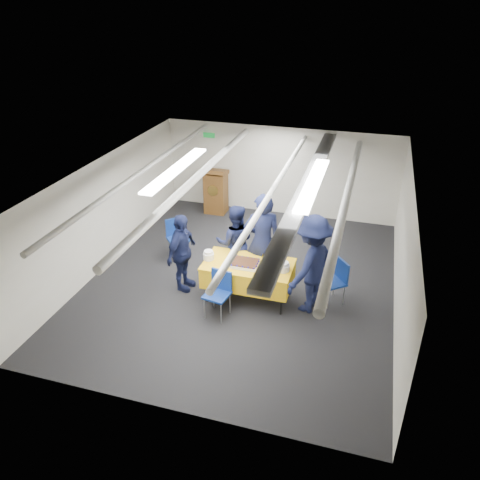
# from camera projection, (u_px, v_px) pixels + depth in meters

# --- Properties ---
(ground) EXTENTS (7.00, 7.00, 0.00)m
(ground) POSITION_uv_depth(u_px,v_px,m) (242.00, 281.00, 9.59)
(ground) COLOR black
(ground) RESTS_ON ground
(room_shell) EXTENTS (6.00, 7.00, 2.30)m
(room_shell) POSITION_uv_depth(u_px,v_px,m) (252.00, 192.00, 9.06)
(room_shell) COLOR silver
(room_shell) RESTS_ON ground
(serving_table) EXTENTS (1.67, 0.91, 0.77)m
(serving_table) POSITION_uv_depth(u_px,v_px,m) (248.00, 273.00, 8.79)
(serving_table) COLOR black
(serving_table) RESTS_ON ground
(sheet_cake) EXTENTS (0.50, 0.38, 0.09)m
(sheet_cake) POSITION_uv_depth(u_px,v_px,m) (245.00, 263.00, 8.62)
(sheet_cake) COLOR white
(sheet_cake) RESTS_ON serving_table
(plate_stack_left) EXTENTS (0.21, 0.21, 0.18)m
(plate_stack_left) POSITION_uv_depth(u_px,v_px,m) (209.00, 255.00, 8.80)
(plate_stack_left) COLOR white
(plate_stack_left) RESTS_ON serving_table
(plate_stack_right) EXTENTS (0.25, 0.25, 0.17)m
(plate_stack_right) POSITION_uv_depth(u_px,v_px,m) (283.00, 267.00, 8.45)
(plate_stack_right) COLOR white
(plate_stack_right) RESTS_ON serving_table
(podium) EXTENTS (0.62, 0.53, 1.25)m
(podium) POSITION_uv_depth(u_px,v_px,m) (216.00, 191.00, 12.28)
(podium) COLOR brown
(podium) RESTS_ON ground
(chair_near) EXTENTS (0.49, 0.49, 0.87)m
(chair_near) POSITION_uv_depth(u_px,v_px,m) (219.00, 289.00, 8.38)
(chair_near) COLOR gray
(chair_near) RESTS_ON ground
(chair_right) EXTENTS (0.59, 0.59, 0.87)m
(chair_right) POSITION_uv_depth(u_px,v_px,m) (337.00, 277.00, 8.71)
(chair_right) COLOR gray
(chair_right) RESTS_ON ground
(chair_left) EXTENTS (0.59, 0.59, 0.87)m
(chair_left) POSITION_uv_depth(u_px,v_px,m) (176.00, 234.00, 10.26)
(chair_left) COLOR gray
(chair_left) RESTS_ON ground
(sailor_a) EXTENTS (0.83, 0.67, 1.98)m
(sailor_a) POSITION_uv_depth(u_px,v_px,m) (262.00, 241.00, 9.00)
(sailor_a) COLOR black
(sailor_a) RESTS_ON ground
(sailor_b) EXTENTS (0.93, 0.81, 1.61)m
(sailor_b) POSITION_uv_depth(u_px,v_px,m) (235.00, 243.00, 9.34)
(sailor_b) COLOR black
(sailor_b) RESTS_ON ground
(sailor_c) EXTENTS (0.52, 0.98, 1.59)m
(sailor_c) POSITION_uv_depth(u_px,v_px,m) (182.00, 253.00, 8.99)
(sailor_c) COLOR black
(sailor_c) RESTS_ON ground
(sailor_d) EXTENTS (1.12, 1.40, 1.89)m
(sailor_d) POSITION_uv_depth(u_px,v_px,m) (311.00, 264.00, 8.34)
(sailor_d) COLOR black
(sailor_d) RESTS_ON ground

